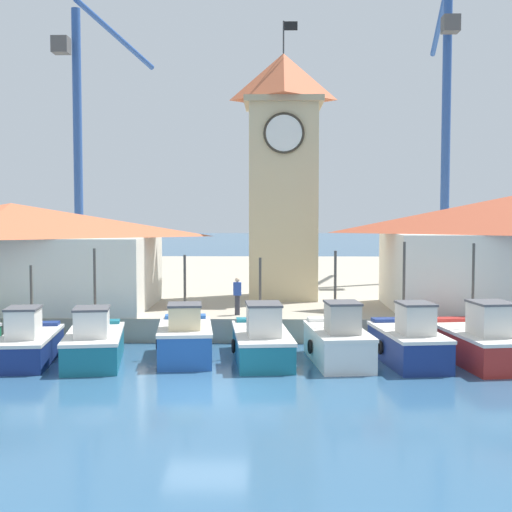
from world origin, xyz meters
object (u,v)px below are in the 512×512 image
fishing_boat_left_outer (28,343)px  dock_worker_near_tower (237,295)px  fishing_boat_center (262,341)px  fishing_boat_right_outer (481,342)px  warehouse_left (12,254)px  port_crane_far (81,174)px  fishing_boat_mid_right (338,341)px  fishing_boat_mid_left (185,339)px  fishing_boat_right_inner (409,342)px  clock_tower (283,171)px  fishing_boat_left_inner (94,343)px  port_crane_near (445,165)px

fishing_boat_left_outer → dock_worker_near_tower: bearing=34.4°
fishing_boat_left_outer → fishing_boat_center: (8.44, 0.55, 0.03)m
fishing_boat_right_outer → warehouse_left: size_ratio=0.41×
fishing_boat_center → port_crane_far: size_ratio=0.30×
fishing_boat_mid_right → fishing_boat_right_outer: (5.14, 0.09, -0.01)m
fishing_boat_mid_left → fishing_boat_right_inner: 8.13m
fishing_boat_right_outer → port_crane_far: bearing=134.8°
fishing_boat_mid_left → clock_tower: bearing=70.1°
fishing_boat_left_outer → fishing_boat_left_inner: (2.38, 0.01, 0.02)m
clock_tower → warehouse_left: (-12.62, -3.68, -4.05)m
fishing_boat_mid_right → dock_worker_near_tower: bearing=128.6°
fishing_boat_right_inner → warehouse_left: (-16.96, 7.22, 2.69)m
fishing_boat_left_outer → dock_worker_near_tower: (7.33, 5.02, 1.16)m
fishing_boat_left_inner → clock_tower: clock_tower is taller
fishing_boat_mid_left → fishing_boat_right_outer: size_ratio=0.80×
fishing_boat_left_inner → fishing_boat_center: bearing=5.1°
fishing_boat_mid_right → port_crane_near: bearing=66.9°
fishing_boat_mid_right → clock_tower: 12.92m
fishing_boat_left_inner → fishing_boat_mid_left: (3.22, 0.60, 0.06)m
fishing_boat_center → clock_tower: bearing=84.8°
fishing_boat_mid_left → fishing_boat_right_inner: fishing_boat_right_inner is taller
fishing_boat_mid_left → fishing_boat_right_outer: 10.73m
fishing_boat_left_inner → warehouse_left: warehouse_left is taller
fishing_boat_right_outer → dock_worker_near_tower: size_ratio=3.35×
fishing_boat_center → clock_tower: (0.96, 10.51, 6.79)m
fishing_boat_left_outer → fishing_boat_mid_left: size_ratio=1.07×
fishing_boat_center → fishing_boat_right_outer: bearing=-2.1°
fishing_boat_mid_right → dock_worker_near_tower: 6.29m
fishing_boat_mid_right → fishing_boat_right_outer: 5.14m
fishing_boat_right_inner → port_crane_far: 27.22m
dock_worker_near_tower → warehouse_left: bearing=167.4°
port_crane_far → dock_worker_near_tower: 19.45m
fishing_boat_left_inner → warehouse_left: bearing=127.3°
fishing_boat_mid_right → warehouse_left: 16.35m
fishing_boat_mid_right → clock_tower: size_ratio=0.33×
fishing_boat_right_outer → dock_worker_near_tower: bearing=152.2°
fishing_boat_left_outer → clock_tower: 16.03m
fishing_boat_left_inner → dock_worker_near_tower: 7.14m
fishing_boat_right_outer → dock_worker_near_tower: 10.24m
fishing_boat_left_outer → fishing_boat_right_inner: bearing=0.7°
fishing_boat_left_outer → port_crane_far: 21.62m
fishing_boat_left_outer → fishing_boat_right_outer: fishing_boat_right_outer is taller
fishing_boat_left_outer → clock_tower: (9.39, 11.06, 6.82)m
fishing_boat_center → fishing_boat_mid_right: fishing_boat_mid_right is taller
warehouse_left → dock_worker_near_tower: size_ratio=8.20×
port_crane_near → fishing_boat_mid_left: bearing=-125.6°
fishing_boat_left_inner → clock_tower: bearing=57.6°
fishing_boat_left_inner → fishing_boat_mid_right: size_ratio=1.07×
fishing_boat_right_outer → port_crane_near: size_ratio=0.29×
fishing_boat_left_inner → fishing_boat_left_outer: bearing=-179.7°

